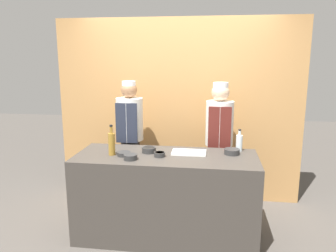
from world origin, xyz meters
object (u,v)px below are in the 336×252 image
at_px(sauce_bowl_yellow, 160,154).
at_px(cutting_board, 189,152).
at_px(sauce_bowl_purple, 124,154).
at_px(chef_right, 219,143).
at_px(sauce_bowl_white, 130,157).
at_px(sauce_bowl_brown, 232,151).
at_px(bottle_clear, 239,142).
at_px(bottle_vinegar, 112,143).
at_px(sauce_bowl_orange, 149,150).
at_px(chef_left, 130,140).

height_order(sauce_bowl_yellow, cutting_board, sauce_bowl_yellow).
bearing_deg(sauce_bowl_purple, chef_right, 36.38).
height_order(sauce_bowl_white, sauce_bowl_purple, sauce_bowl_white).
distance_m(sauce_bowl_white, sauce_bowl_purple, 0.15).
distance_m(sauce_bowl_purple, chef_right, 1.22).
xyz_separation_m(sauce_bowl_yellow, chef_right, (0.61, 0.70, -0.05)).
bearing_deg(cutting_board, sauce_bowl_purple, -165.06).
xyz_separation_m(sauce_bowl_brown, cutting_board, (-0.45, -0.03, -0.02)).
xyz_separation_m(bottle_clear, bottle_vinegar, (-1.32, -0.34, 0.03)).
distance_m(sauce_bowl_brown, bottle_clear, 0.17).
height_order(sauce_bowl_orange, bottle_clear, bottle_clear).
bearing_deg(bottle_vinegar, sauce_bowl_brown, 9.00).
bearing_deg(chef_right, sauce_bowl_purple, -143.62).
xyz_separation_m(sauce_bowl_orange, chef_right, (0.74, 0.57, -0.05)).
height_order(sauce_bowl_yellow, chef_right, chef_right).
distance_m(sauce_bowl_white, sauce_bowl_brown, 1.06).
xyz_separation_m(sauce_bowl_brown, chef_left, (-1.22, 0.51, -0.05)).
bearing_deg(chef_right, sauce_bowl_brown, -76.11).
bearing_deg(cutting_board, chef_left, 144.98).
bearing_deg(sauce_bowl_yellow, bottle_clear, 21.99).
xyz_separation_m(sauce_bowl_yellow, bottle_vinegar, (-0.50, -0.01, 0.10)).
xyz_separation_m(sauce_bowl_orange, sauce_bowl_yellow, (0.14, -0.13, -0.01)).
bearing_deg(bottle_vinegar, sauce_bowl_yellow, 0.78).
relative_size(sauce_bowl_orange, sauce_bowl_purple, 1.09).
bearing_deg(sauce_bowl_orange, sauce_bowl_white, -116.48).
bearing_deg(cutting_board, sauce_bowl_orange, -176.67).
bearing_deg(sauce_bowl_brown, chef_left, 157.21).
distance_m(sauce_bowl_white, chef_left, 0.87).
relative_size(sauce_bowl_brown, cutting_board, 0.45).
xyz_separation_m(sauce_bowl_brown, bottle_vinegar, (-1.23, -0.20, 0.09)).
bearing_deg(sauce_bowl_white, chef_left, 104.68).
relative_size(sauce_bowl_yellow, sauce_bowl_purple, 0.81).
xyz_separation_m(sauce_bowl_purple, bottle_vinegar, (-0.13, 0.01, 0.10)).
distance_m(sauce_bowl_white, chef_right, 1.21).
bearing_deg(sauce_bowl_orange, chef_right, 37.44).
height_order(sauce_bowl_purple, cutting_board, sauce_bowl_purple).
height_order(sauce_bowl_brown, bottle_clear, bottle_clear).
height_order(cutting_board, chef_left, chef_left).
bearing_deg(bottle_clear, sauce_bowl_yellow, -158.01).
bearing_deg(chef_right, chef_left, -180.00).
relative_size(sauce_bowl_white, cutting_board, 0.38).
xyz_separation_m(sauce_bowl_brown, sauce_bowl_purple, (-1.11, -0.21, -0.01)).
xyz_separation_m(sauce_bowl_yellow, chef_left, (-0.49, 0.70, -0.05)).
relative_size(cutting_board, chef_left, 0.22).
bearing_deg(sauce_bowl_yellow, sauce_bowl_white, -153.48).
relative_size(sauce_bowl_orange, chef_left, 0.09).
bearing_deg(sauce_bowl_purple, sauce_bowl_yellow, 2.73).
height_order(sauce_bowl_brown, chef_left, chef_left).
xyz_separation_m(sauce_bowl_white, chef_left, (-0.22, 0.84, -0.05)).
distance_m(sauce_bowl_yellow, sauce_bowl_purple, 0.37).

